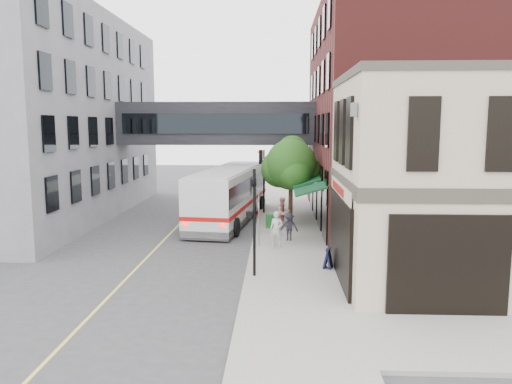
# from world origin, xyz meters

# --- Properties ---
(ground) EXTENTS (120.00, 120.00, 0.00)m
(ground) POSITION_xyz_m (0.00, 0.00, 0.00)
(ground) COLOR #38383A
(ground) RESTS_ON ground
(sidewalk_main) EXTENTS (4.00, 60.00, 0.15)m
(sidewalk_main) POSITION_xyz_m (2.00, 14.00, 0.07)
(sidewalk_main) COLOR gray
(sidewalk_main) RESTS_ON ground
(corner_building) EXTENTS (10.19, 8.12, 8.45)m
(corner_building) POSITION_xyz_m (8.97, 2.00, 4.21)
(corner_building) COLOR #B9A68D
(corner_building) RESTS_ON ground
(brick_building) EXTENTS (13.76, 18.00, 14.00)m
(brick_building) POSITION_xyz_m (9.98, 15.00, 6.99)
(brick_building) COLOR #531B1A
(brick_building) RESTS_ON ground
(opposite_building) EXTENTS (14.00, 24.00, 14.00)m
(opposite_building) POSITION_xyz_m (-17.00, 16.00, 7.00)
(opposite_building) COLOR slate
(opposite_building) RESTS_ON ground
(skyway_bridge) EXTENTS (14.00, 3.18, 3.00)m
(skyway_bridge) POSITION_xyz_m (-3.00, 18.00, 6.50)
(skyway_bridge) COLOR black
(skyway_bridge) RESTS_ON ground
(traffic_signal_near) EXTENTS (0.44, 0.22, 4.60)m
(traffic_signal_near) POSITION_xyz_m (0.37, 2.00, 2.98)
(traffic_signal_near) COLOR black
(traffic_signal_near) RESTS_ON sidewalk_main
(traffic_signal_far) EXTENTS (0.53, 0.28, 4.50)m
(traffic_signal_far) POSITION_xyz_m (0.26, 17.00, 3.34)
(traffic_signal_far) COLOR black
(traffic_signal_far) RESTS_ON sidewalk_main
(street_sign_pole) EXTENTS (0.08, 0.75, 3.00)m
(street_sign_pole) POSITION_xyz_m (0.39, 7.00, 1.93)
(street_sign_pole) COLOR gray
(street_sign_pole) RESTS_ON sidewalk_main
(street_tree) EXTENTS (3.80, 3.20, 5.60)m
(street_tree) POSITION_xyz_m (2.19, 13.22, 3.91)
(street_tree) COLOR #382619
(street_tree) RESTS_ON sidewalk_main
(lane_marking) EXTENTS (0.12, 40.00, 0.01)m
(lane_marking) POSITION_xyz_m (-5.00, 10.00, 0.01)
(lane_marking) COLOR #D8CC4C
(lane_marking) RESTS_ON ground
(bus) EXTENTS (4.52, 13.12, 3.46)m
(bus) POSITION_xyz_m (-1.82, 14.70, 1.94)
(bus) COLOR silver
(bus) RESTS_ON ground
(pedestrian_a) EXTENTS (0.76, 0.58, 1.87)m
(pedestrian_a) POSITION_xyz_m (1.31, 6.91, 1.09)
(pedestrian_a) COLOR beige
(pedestrian_a) RESTS_ON sidewalk_main
(pedestrian_b) EXTENTS (1.14, 1.08, 1.86)m
(pedestrian_b) POSITION_xyz_m (1.71, 11.93, 1.08)
(pedestrian_b) COLOR tan
(pedestrian_b) RESTS_ON sidewalk_main
(pedestrian_c) EXTENTS (1.07, 0.72, 1.53)m
(pedestrian_c) POSITION_xyz_m (2.00, 8.45, 0.92)
(pedestrian_c) COLOR black
(pedestrian_c) RESTS_ON sidewalk_main
(newspaper_box) EXTENTS (0.49, 0.45, 0.87)m
(newspaper_box) POSITION_xyz_m (0.90, 11.76, 0.58)
(newspaper_box) COLOR #145A1C
(newspaper_box) RESTS_ON sidewalk_main
(sandwich_board) EXTENTS (0.46, 0.58, 0.90)m
(sandwich_board) POSITION_xyz_m (3.60, 3.23, 0.60)
(sandwich_board) COLOR black
(sandwich_board) RESTS_ON sidewalk_main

